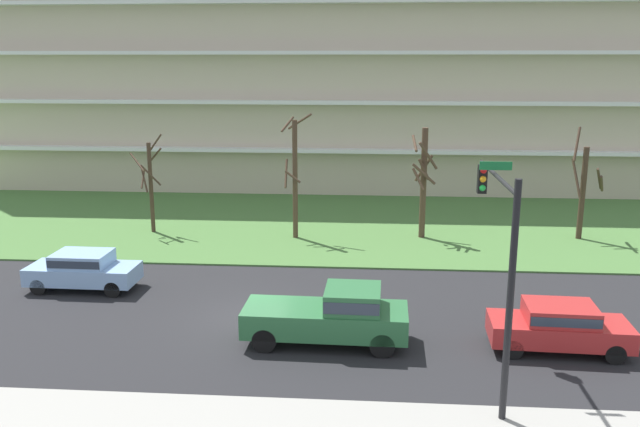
% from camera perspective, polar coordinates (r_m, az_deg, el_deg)
% --- Properties ---
extents(ground, '(160.00, 160.00, 0.00)m').
position_cam_1_polar(ground, '(24.50, -5.79, -8.95)').
color(ground, '#232326').
extents(grass_lawn_strip, '(80.00, 16.00, 0.08)m').
position_cam_1_polar(grass_lawn_strip, '(37.69, -2.11, -0.85)').
color(grass_lawn_strip, '#477238').
rests_on(grass_lawn_strip, ground).
extents(apartment_building, '(50.73, 11.12, 19.19)m').
position_cam_1_polar(apartment_building, '(49.57, -0.48, 13.70)').
color(apartment_building, beige).
rests_on(apartment_building, ground).
extents(tree_far_left, '(1.73, 1.73, 5.35)m').
position_cam_1_polar(tree_far_left, '(36.27, -14.49, 2.59)').
color(tree_far_left, '#423023').
rests_on(tree_far_left, ground).
extents(tree_left, '(1.58, 1.40, 6.53)m').
position_cam_1_polar(tree_left, '(33.94, -2.22, 3.28)').
color(tree_left, '#4C3828').
rests_on(tree_left, ground).
extents(tree_center, '(1.35, 1.21, 5.82)m').
position_cam_1_polar(tree_center, '(34.35, 8.92, 2.90)').
color(tree_center, '#4C3828').
rests_on(tree_center, ground).
extents(tree_right, '(1.92, 1.90, 5.84)m').
position_cam_1_polar(tree_right, '(36.36, 21.87, 2.01)').
color(tree_right, '#423023').
rests_on(tree_right, ground).
extents(sedan_blue_near_left, '(4.43, 1.88, 1.57)m').
position_cam_1_polar(sedan_blue_near_left, '(28.63, -19.82, -4.53)').
color(sedan_blue_near_left, '#8CB2E0').
rests_on(sedan_blue_near_left, ground).
extents(pickup_green_center_left, '(5.45, 2.14, 1.95)m').
position_cam_1_polar(pickup_green_center_left, '(21.94, 1.10, -8.74)').
color(pickup_green_center_left, '#2D6B3D').
rests_on(pickup_green_center_left, ground).
extents(sedan_red_center_right, '(4.47, 1.99, 1.57)m').
position_cam_1_polar(sedan_red_center_right, '(22.83, 19.99, -9.07)').
color(sedan_red_center_right, '#B22828').
rests_on(sedan_red_center_right, ground).
extents(traffic_signal_mast, '(0.90, 5.36, 6.45)m').
position_cam_1_polar(traffic_signal_mast, '(18.49, 15.24, -2.33)').
color(traffic_signal_mast, black).
rests_on(traffic_signal_mast, ground).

